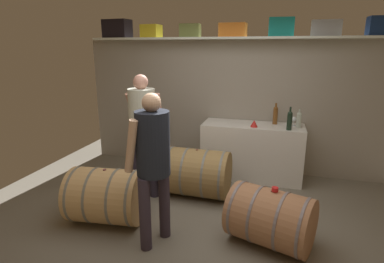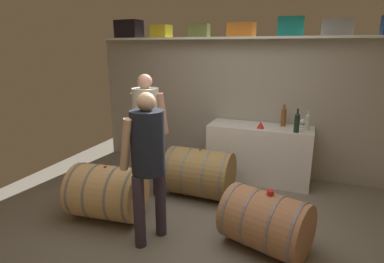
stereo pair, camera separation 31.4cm
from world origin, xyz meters
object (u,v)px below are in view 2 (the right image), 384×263
(winemaker_pouring, at_px, (148,154))
(visitor_tasting, at_px, (147,122))
(toolcase_yellow, at_px, (161,31))
(wine_bottle_dark, at_px, (297,122))
(toolcase_teal, at_px, (291,26))
(wine_bottle_clear, at_px, (307,122))
(wine_glass, at_px, (303,122))
(wine_barrel_far, at_px, (200,173))
(work_cabinet, at_px, (259,153))
(tasting_cup, at_px, (270,193))
(toolcase_olive, at_px, (199,31))
(wine_barrel_flank, at_px, (107,192))
(toolcase_orange, at_px, (241,30))
(wine_bottle_amber, at_px, (284,116))
(red_funnel, at_px, (261,125))
(wine_barrel_near, at_px, (266,221))
(toolcase_grey, at_px, (338,27))
(toolcase_black, at_px, (129,29))

(winemaker_pouring, bearing_deg, visitor_tasting, 51.18)
(toolcase_yellow, height_order, wine_bottle_dark, toolcase_yellow)
(toolcase_teal, distance_m, wine_bottle_clear, 1.36)
(toolcase_yellow, bearing_deg, wine_glass, -0.07)
(winemaker_pouring, bearing_deg, wine_barrel_far, 14.86)
(work_cabinet, distance_m, tasting_cup, 1.77)
(toolcase_olive, bearing_deg, winemaker_pouring, -86.12)
(wine_bottle_dark, bearing_deg, wine_barrel_flank, -141.98)
(toolcase_orange, relative_size, wine_bottle_amber, 1.22)
(toolcase_teal, distance_m, work_cabinet, 1.89)
(toolcase_yellow, bearing_deg, tasting_cup, -40.14)
(wine_bottle_dark, relative_size, winemaker_pouring, 0.21)
(work_cabinet, distance_m, visitor_tasting, 1.80)
(red_funnel, relative_size, tasting_cup, 1.66)
(toolcase_teal, height_order, wine_barrel_flank, toolcase_teal)
(wine_bottle_clear, distance_m, wine_barrel_near, 1.87)
(wine_bottle_clear, distance_m, wine_glass, 0.12)
(toolcase_grey, distance_m, wine_glass, 1.35)
(work_cabinet, height_order, wine_barrel_far, work_cabinet)
(toolcase_black, distance_m, toolcase_yellow, 0.61)
(toolcase_black, relative_size, tasting_cup, 6.52)
(wine_bottle_dark, xyz_separation_m, wine_bottle_amber, (-0.20, 0.30, 0.00))
(wine_barrel_flank, distance_m, visitor_tasting, 1.05)
(wine_bottle_amber, bearing_deg, tasting_cup, -88.06)
(toolcase_grey, bearing_deg, wine_bottle_clear, -139.10)
(wine_bottle_clear, relative_size, wine_glass, 2.00)
(visitor_tasting, bearing_deg, wine_barrel_flank, -92.88)
(toolcase_grey, xyz_separation_m, tasting_cup, (-0.53, -1.91, -1.63))
(toolcase_teal, bearing_deg, work_cabinet, -151.20)
(toolcase_black, height_order, toolcase_grey, toolcase_black)
(toolcase_olive, bearing_deg, tasting_cup, -55.58)
(wine_bottle_amber, xyz_separation_m, wine_barrel_far, (-0.98, -0.95, -0.68))
(toolcase_teal, relative_size, tasting_cup, 5.28)
(red_funnel, distance_m, tasting_cup, 1.64)
(toolcase_grey, bearing_deg, work_cabinet, -164.07)
(wine_barrel_near, xyz_separation_m, wine_barrel_far, (-1.02, 0.88, 0.03))
(toolcase_yellow, xyz_separation_m, wine_glass, (2.30, -0.09, -1.30))
(wine_bottle_dark, height_order, wine_bottle_amber, wine_bottle_dark)
(wine_barrel_near, relative_size, tasting_cup, 14.57)
(work_cabinet, bearing_deg, wine_bottle_amber, 19.67)
(wine_barrel_far, height_order, visitor_tasting, visitor_tasting)
(toolcase_teal, bearing_deg, wine_barrel_near, -91.88)
(wine_barrel_flank, bearing_deg, toolcase_olive, 70.46)
(wine_bottle_dark, relative_size, red_funnel, 3.04)
(toolcase_orange, distance_m, wine_bottle_amber, 1.43)
(toolcase_orange, distance_m, tasting_cup, 2.62)
(tasting_cup, bearing_deg, toolcase_orange, 111.91)
(wine_barrel_near, height_order, tasting_cup, tasting_cup)
(wine_bottle_amber, height_order, winemaker_pouring, winemaker_pouring)
(wine_bottle_amber, relative_size, visitor_tasting, 0.19)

